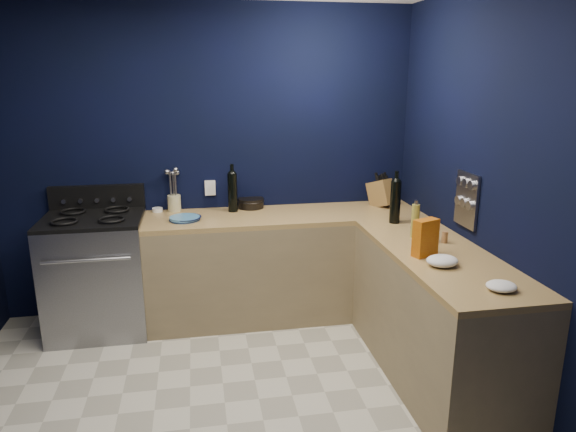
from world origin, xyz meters
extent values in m
cube|color=beige|center=(0.00, 0.00, -0.01)|extent=(3.50, 3.50, 0.02)
cube|color=black|center=(0.00, 1.76, 1.30)|extent=(3.50, 0.02, 2.60)
cube|color=black|center=(1.76, 0.00, 1.30)|extent=(0.02, 3.50, 2.60)
cube|color=black|center=(0.00, -1.76, 1.30)|extent=(3.50, 0.02, 2.60)
cube|color=#85724F|center=(0.60, 1.44, 0.43)|extent=(2.30, 0.63, 0.86)
cube|color=brown|center=(0.60, 1.44, 0.88)|extent=(2.30, 0.63, 0.04)
cube|color=#85724F|center=(1.44, 0.29, 0.43)|extent=(0.63, 1.67, 0.86)
cube|color=brown|center=(1.44, 0.29, 0.88)|extent=(0.63, 1.67, 0.04)
cube|color=gray|center=(-0.93, 1.42, 0.46)|extent=(0.76, 0.66, 0.92)
cube|color=black|center=(-0.93, 1.10, 0.45)|extent=(0.59, 0.02, 0.42)
cube|color=black|center=(-0.93, 1.42, 0.94)|extent=(0.76, 0.66, 0.03)
cube|color=black|center=(-0.93, 1.72, 1.04)|extent=(0.76, 0.06, 0.20)
cube|color=gray|center=(1.74, 0.55, 1.18)|extent=(0.02, 0.28, 0.38)
cube|color=white|center=(0.00, 1.74, 1.08)|extent=(0.09, 0.02, 0.13)
cylinder|color=teal|center=(-0.22, 1.38, 0.92)|extent=(0.26, 0.26, 0.03)
cylinder|color=white|center=(-0.45, 1.69, 0.92)|extent=(0.09, 0.09, 0.03)
cylinder|color=beige|center=(-0.31, 1.69, 0.97)|extent=(0.12, 0.12, 0.14)
cylinder|color=black|center=(0.18, 1.59, 1.06)|extent=(0.09, 0.09, 0.33)
cylinder|color=black|center=(0.34, 1.69, 0.94)|extent=(0.27, 0.27, 0.09)
cube|color=brown|center=(1.48, 1.56, 1.01)|extent=(0.24, 0.29, 0.28)
cylinder|color=black|center=(1.40, 1.02, 1.07)|extent=(0.11, 0.11, 0.33)
cylinder|color=olive|center=(1.40, 0.63, 1.02)|extent=(0.07, 0.07, 0.24)
cylinder|color=olive|center=(1.50, 0.51, 0.95)|extent=(0.05, 0.05, 0.09)
cylinder|color=olive|center=(1.56, 0.48, 0.94)|extent=(0.04, 0.04, 0.08)
cube|color=#A92E0A|center=(1.30, 0.25, 1.02)|extent=(0.18, 0.13, 0.24)
ellipsoid|color=white|center=(1.33, 0.06, 0.93)|extent=(0.20, 0.18, 0.07)
ellipsoid|color=white|center=(1.48, -0.34, 0.92)|extent=(0.21, 0.20, 0.05)
camera|label=1|loc=(-0.11, -2.70, 2.02)|focal=32.47mm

